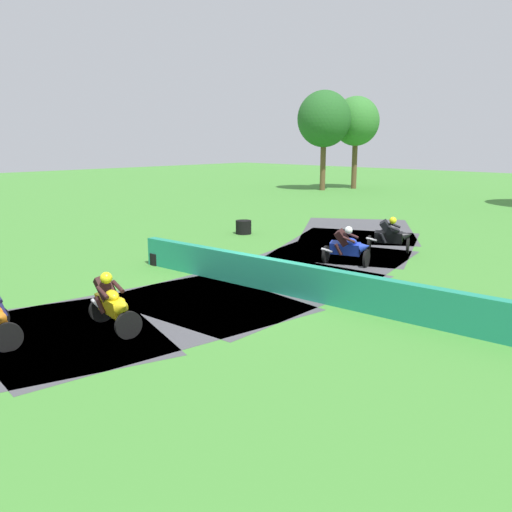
# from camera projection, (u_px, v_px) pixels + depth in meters

# --- Properties ---
(ground_plane) EXTENTS (120.00, 120.00, 0.00)m
(ground_plane) POSITION_uv_depth(u_px,v_px,m) (257.00, 287.00, 15.64)
(ground_plane) COLOR #428433
(track_asphalt) EXTENTS (10.34, 30.14, 0.01)m
(track_asphalt) POSITION_uv_depth(u_px,v_px,m) (223.00, 279.00, 16.48)
(track_asphalt) COLOR #47474C
(track_asphalt) RESTS_ON ground
(safety_barrier) EXTENTS (18.95, 1.37, 0.90)m
(safety_barrier) POSITION_uv_depth(u_px,v_px,m) (419.00, 305.00, 12.47)
(safety_barrier) COLOR #1E8466
(safety_barrier) RESTS_ON ground
(motorcycle_chase_yellow) EXTENTS (1.71, 0.92, 1.43)m
(motorcycle_chase_yellow) POSITION_uv_depth(u_px,v_px,m) (112.00, 303.00, 11.92)
(motorcycle_chase_yellow) COLOR black
(motorcycle_chase_yellow) RESTS_ON ground
(motorcycle_trailing_blue) EXTENTS (1.73, 1.13, 1.43)m
(motorcycle_trailing_blue) POSITION_uv_depth(u_px,v_px,m) (347.00, 247.00, 18.16)
(motorcycle_trailing_blue) COLOR black
(motorcycle_trailing_blue) RESTS_ON ground
(motorcycle_fourth_black) EXTENTS (1.72, 1.29, 1.43)m
(motorcycle_fourth_black) POSITION_uv_depth(u_px,v_px,m) (391.00, 236.00, 20.22)
(motorcycle_fourth_black) COLOR black
(motorcycle_fourth_black) RESTS_ON ground
(tire_stack_mid_a) EXTENTS (0.70, 0.70, 0.40)m
(tire_stack_mid_a) POSITION_uv_depth(u_px,v_px,m) (160.00, 258.00, 18.50)
(tire_stack_mid_a) COLOR black
(tire_stack_mid_a) RESTS_ON ground
(tire_stack_mid_b) EXTENTS (0.69, 0.69, 0.60)m
(tire_stack_mid_b) POSITION_uv_depth(u_px,v_px,m) (244.00, 227.00, 24.37)
(tire_stack_mid_b) COLOR black
(tire_stack_mid_b) RESTS_ON ground
(tree_far_left) EXTENTS (3.86, 3.86, 7.61)m
(tree_far_left) POSITION_uv_depth(u_px,v_px,m) (356.00, 122.00, 45.71)
(tree_far_left) COLOR brown
(tree_far_left) RESTS_ON ground
(tree_mid_rise) EXTENTS (4.28, 4.28, 7.96)m
(tree_mid_rise) POSITION_uv_depth(u_px,v_px,m) (324.00, 119.00, 44.14)
(tree_mid_rise) COLOR brown
(tree_mid_rise) RESTS_ON ground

